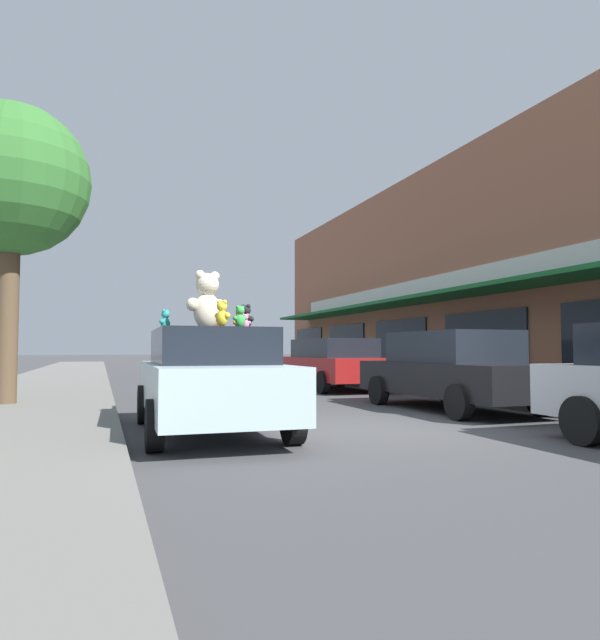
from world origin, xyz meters
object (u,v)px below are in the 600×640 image
(teddy_bear_orange, at_px, (239,321))
(teddy_bear_red, at_px, (214,319))
(teddy_bear_black, at_px, (246,317))
(teddy_bear_yellow, at_px, (222,314))
(teddy_bear_pink, at_px, (245,322))
(street_tree, at_px, (11,182))
(plush_art_car, at_px, (210,378))
(teddy_bear_teal, at_px, (165,320))
(teddy_bear_giant, at_px, (207,301))
(teddy_bear_green, at_px, (240,317))
(parked_car_far_right, at_px, (333,362))
(parked_car_far_center, at_px, (452,369))

(teddy_bear_orange, relative_size, teddy_bear_red, 0.78)
(teddy_bear_orange, distance_m, teddy_bear_black, 0.34)
(teddy_bear_yellow, height_order, teddy_bear_pink, teddy_bear_yellow)
(teddy_bear_yellow, distance_m, street_tree, 6.68)
(teddy_bear_black, bearing_deg, teddy_bear_red, 8.04)
(plush_art_car, xyz_separation_m, teddy_bear_teal, (-0.56, 0.76, 0.86))
(teddy_bear_orange, bearing_deg, teddy_bear_yellow, 53.84)
(teddy_bear_giant, distance_m, teddy_bear_yellow, 1.17)
(teddy_bear_giant, height_order, teddy_bear_green, teddy_bear_giant)
(parked_car_far_right, bearing_deg, street_tree, -157.00)
(teddy_bear_giant, xyz_separation_m, parked_car_far_center, (5.14, 1.35, -1.11))
(parked_car_far_center, bearing_deg, plush_art_car, -163.60)
(teddy_bear_giant, height_order, parked_car_far_right, teddy_bear_giant)
(teddy_bear_teal, bearing_deg, parked_car_far_right, -177.46)
(plush_art_car, bearing_deg, teddy_bear_giant, 98.33)
(teddy_bear_red, bearing_deg, teddy_bear_green, 91.59)
(teddy_bear_green, relative_size, parked_car_far_center, 0.06)
(teddy_bear_red, bearing_deg, plush_art_car, 69.22)
(teddy_bear_orange, bearing_deg, teddy_bear_teal, -34.01)
(plush_art_car, distance_m, teddy_bear_red, 1.03)
(teddy_bear_yellow, bearing_deg, teddy_bear_pink, -67.43)
(teddy_bear_yellow, relative_size, street_tree, 0.06)
(street_tree, bearing_deg, parked_car_far_right, 23.00)
(teddy_bear_green, relative_size, parked_car_far_right, 0.06)
(plush_art_car, bearing_deg, teddy_bear_black, 4.20)
(teddy_bear_green, bearing_deg, plush_art_car, -96.49)
(parked_car_far_right, distance_m, street_tree, 9.79)
(plush_art_car, height_order, teddy_bear_black, teddy_bear_black)
(teddy_bear_giant, height_order, teddy_bear_red, teddy_bear_giant)
(teddy_bear_giant, distance_m, street_tree, 5.73)
(teddy_bear_yellow, xyz_separation_m, teddy_bear_teal, (-0.53, 1.74, -0.01))
(parked_car_far_right, bearing_deg, teddy_bear_black, -120.90)
(teddy_bear_teal, height_order, teddy_bear_pink, teddy_bear_teal)
(teddy_bear_teal, relative_size, teddy_bear_red, 0.88)
(teddy_bear_green, xyz_separation_m, street_tree, (-3.49, 4.90, 2.88))
(plush_art_car, distance_m, teddy_bear_pink, 0.97)
(teddy_bear_giant, bearing_deg, teddy_bear_yellow, 71.71)
(teddy_bear_giant, xyz_separation_m, street_tree, (-3.21, 3.98, 2.60))
(teddy_bear_red, relative_size, teddy_bear_black, 0.97)
(teddy_bear_teal, xyz_separation_m, teddy_bear_red, (0.72, -0.25, 0.02))
(teddy_bear_green, height_order, parked_car_far_right, teddy_bear_green)
(teddy_bear_red, bearing_deg, parked_car_far_center, -171.68)
(teddy_bear_teal, distance_m, parked_car_far_center, 5.79)
(teddy_bear_green, bearing_deg, teddy_bear_giant, -98.44)
(teddy_bear_orange, bearing_deg, street_tree, -59.19)
(teddy_bear_orange, bearing_deg, parked_car_far_right, -136.20)
(teddy_bear_pink, bearing_deg, plush_art_car, -22.94)
(teddy_bear_giant, bearing_deg, teddy_bear_orange, -176.75)
(plush_art_car, distance_m, teddy_bear_giant, 1.14)
(street_tree, bearing_deg, parked_car_far_center, -17.46)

